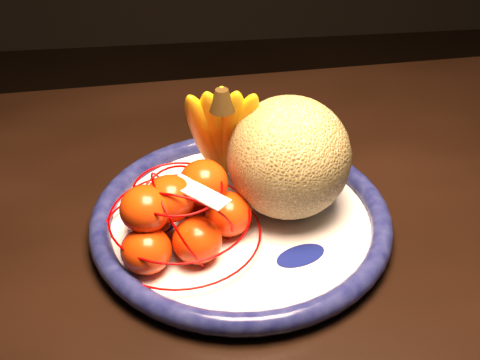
{
  "coord_description": "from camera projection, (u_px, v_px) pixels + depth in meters",
  "views": [
    {
      "loc": [
        -0.27,
        -0.59,
        1.28
      ],
      "look_at": [
        -0.2,
        0.06,
        0.81
      ],
      "focal_mm": 50.0,
      "sensor_mm": 36.0,
      "label": 1
    }
  ],
  "objects": [
    {
      "name": "price_tag",
      "position": [
        199.0,
        192.0,
        0.74
      ],
      "size": [
        0.07,
        0.07,
        0.01
      ],
      "primitive_type": "cube",
      "rotation": [
        -0.14,
        0.1,
        -0.7
      ],
      "color": "white",
      "rests_on": "mandarin_bag"
    },
    {
      "name": "banana_bunch",
      "position": [
        222.0,
        131.0,
        0.84
      ],
      "size": [
        0.12,
        0.11,
        0.18
      ],
      "rotation": [
        0.0,
        0.0,
        -0.07
      ],
      "color": "gold",
      "rests_on": "fruit_bowl"
    },
    {
      "name": "mandarin_bag",
      "position": [
        180.0,
        214.0,
        0.78
      ],
      "size": [
        0.25,
        0.25,
        0.12
      ],
      "rotation": [
        0.0,
        0.0,
        0.37
      ],
      "color": "#FF2B00",
      "rests_on": "fruit_bowl"
    },
    {
      "name": "cantaloupe",
      "position": [
        289.0,
        158.0,
        0.81
      ],
      "size": [
        0.15,
        0.15,
        0.15
      ],
      "primitive_type": "sphere",
      "color": "olive",
      "rests_on": "fruit_bowl"
    },
    {
      "name": "dining_table",
      "position": [
        392.0,
        270.0,
        0.9
      ],
      "size": [
        1.52,
        0.97,
        0.74
      ],
      "rotation": [
        0.0,
        0.0,
        0.06
      ],
      "color": "black",
      "rests_on": "ground"
    },
    {
      "name": "fruit_bowl",
      "position": [
        241.0,
        220.0,
        0.83
      ],
      "size": [
        0.38,
        0.38,
        0.03
      ],
      "rotation": [
        0.0,
        0.0,
        -0.24
      ],
      "color": "white",
      "rests_on": "dining_table"
    }
  ]
}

